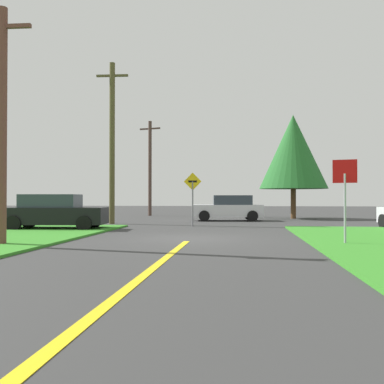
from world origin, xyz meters
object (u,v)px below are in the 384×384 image
object	(u,v)px
stop_sign	(345,185)
direction_sign	(193,193)
car_approaching_junction	(229,208)
parked_car_near_building	(54,212)
utility_pole_far	(150,167)
oak_tree_left	(293,152)
utility_pole_mid	(112,141)
utility_pole_near	(2,123)

from	to	relation	value
stop_sign	direction_sign	bearing A→B (deg)	-40.88
stop_sign	direction_sign	world-z (taller)	direction_sign
car_approaching_junction	parked_car_near_building	world-z (taller)	same
stop_sign	parked_car_near_building	bearing A→B (deg)	-9.92
car_approaching_junction	parked_car_near_building	size ratio (longest dim) A/B	0.96
utility_pole_far	oak_tree_left	bearing A→B (deg)	-18.22
utility_pole_mid	car_approaching_junction	bearing A→B (deg)	32.42
stop_sign	oak_tree_left	size ratio (longest dim) A/B	0.36
parked_car_near_building	car_approaching_junction	bearing A→B (deg)	42.11
stop_sign	oak_tree_left	world-z (taller)	oak_tree_left
car_approaching_junction	utility_pole_mid	bearing A→B (deg)	26.71
oak_tree_left	utility_pole_mid	bearing A→B (deg)	-146.01
utility_pole_near	direction_sign	bearing A→B (deg)	62.62
utility_pole_mid	utility_pole_far	size ratio (longest dim) A/B	1.17
car_approaching_junction	utility_pole_far	distance (m)	10.07
car_approaching_junction	stop_sign	bearing A→B (deg)	100.42
car_approaching_junction	utility_pole_far	xyz separation A→B (m)	(-6.62, 6.88, 3.20)
direction_sign	oak_tree_left	distance (m)	11.27
parked_car_near_building	direction_sign	world-z (taller)	direction_sign
stop_sign	utility_pole_far	distance (m)	23.22
oak_tree_left	utility_pole_far	bearing A→B (deg)	161.78
oak_tree_left	direction_sign	bearing A→B (deg)	-124.04
utility_pole_mid	utility_pole_far	bearing A→B (deg)	91.16
stop_sign	parked_car_near_building	distance (m)	12.80
utility_pole_far	direction_sign	bearing A→B (deg)	-68.55
utility_pole_far	direction_sign	size ratio (longest dim) A/B	2.82
stop_sign	utility_pole_far	bearing A→B (deg)	-48.99
stop_sign	direction_sign	size ratio (longest dim) A/B	0.96
parked_car_near_building	utility_pole_mid	size ratio (longest dim) A/B	0.52
utility_pole_far	utility_pole_near	bearing A→B (deg)	-89.52
stop_sign	oak_tree_left	xyz separation A→B (m)	(0.47, 16.92, 2.85)
utility_pole_far	stop_sign	bearing A→B (deg)	-62.77
parked_car_near_building	utility_pole_near	bearing A→B (deg)	-84.50
utility_pole_mid	oak_tree_left	distance (m)	13.07
car_approaching_junction	utility_pole_near	distance (m)	16.60
utility_pole_mid	oak_tree_left	world-z (taller)	utility_pole_mid
utility_pole_near	direction_sign	xyz separation A→B (m)	(4.79, 9.24, -2.05)
car_approaching_junction	utility_pole_far	size ratio (longest dim) A/B	0.58
parked_car_near_building	utility_pole_near	size ratio (longest dim) A/B	0.65
parked_car_near_building	stop_sign	bearing A→B (deg)	-29.48
stop_sign	utility_pole_mid	size ratio (longest dim) A/B	0.29
utility_pole_near	utility_pole_mid	size ratio (longest dim) A/B	0.80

